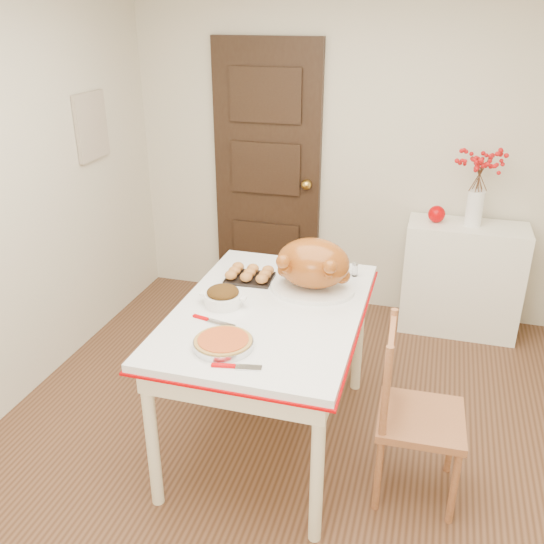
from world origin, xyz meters
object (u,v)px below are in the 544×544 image
(sideboard, at_px, (462,279))
(turkey_platter, at_px, (313,266))
(kitchen_table, at_px, (269,376))
(chair_oak, at_px, (422,415))
(pumpkin_pie, at_px, (223,342))

(sideboard, xyz_separation_m, turkey_platter, (-0.84, -1.33, 0.56))
(kitchen_table, height_order, chair_oak, chair_oak)
(chair_oak, distance_m, pumpkin_pie, 1.02)
(sideboard, bearing_deg, pumpkin_pie, -118.69)
(sideboard, bearing_deg, chair_oak, -96.48)
(turkey_platter, bearing_deg, pumpkin_pie, -114.14)
(sideboard, xyz_separation_m, pumpkin_pie, (-1.11, -2.02, 0.44))
(kitchen_table, distance_m, turkey_platter, 0.64)
(kitchen_table, relative_size, chair_oak, 1.51)
(turkey_platter, bearing_deg, chair_oak, -37.36)
(sideboard, distance_m, turkey_platter, 1.68)
(sideboard, distance_m, chair_oak, 1.78)
(chair_oak, distance_m, turkey_platter, 0.93)
(chair_oak, xyz_separation_m, turkey_platter, (-0.64, 0.44, 0.52))
(chair_oak, bearing_deg, sideboard, -8.70)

